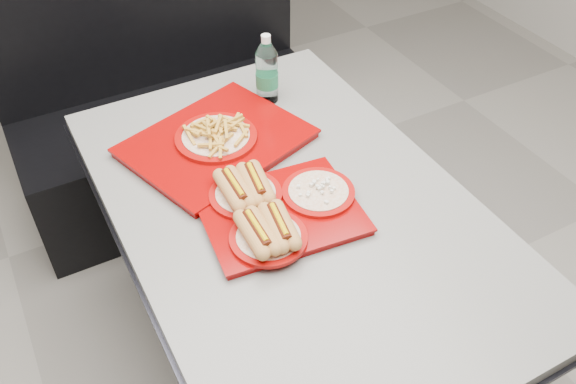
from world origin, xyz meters
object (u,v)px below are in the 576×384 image
tray_near (274,209)px  tray_far (216,139)px  booth_bench (169,106)px  diner_table (292,244)px  water_bottle (267,73)px

tray_near → tray_far: (-0.01, 0.35, -0.00)m
booth_bench → tray_near: bearing=-93.6°
diner_table → tray_near: 0.21m
water_bottle → tray_far: bearing=-148.3°
tray_far → booth_bench: bearing=83.9°
diner_table → booth_bench: size_ratio=1.05×
diner_table → tray_near: (-0.07, -0.03, 0.20)m
tray_near → water_bottle: size_ratio=1.87×
diner_table → booth_bench: bearing=90.0°
diner_table → water_bottle: size_ratio=6.10×
tray_near → diner_table: bearing=20.5°
tray_near → water_bottle: water_bottle is taller
diner_table → tray_far: tray_far is taller
diner_table → water_bottle: (0.17, 0.48, 0.27)m
booth_bench → tray_near: size_ratio=3.10×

